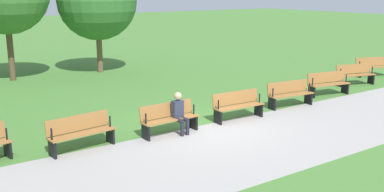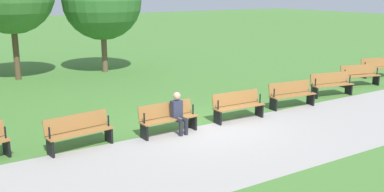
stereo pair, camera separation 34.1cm
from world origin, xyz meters
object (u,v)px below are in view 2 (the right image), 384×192
Objects in this scene: bench_3 at (291,94)px; tree_1 at (102,1)px; bench_4 at (238,105)px; bench_6 at (79,131)px; bench_2 at (331,84)px; bench_0 at (379,67)px; person_seated at (178,112)px; bench_1 at (360,75)px; bench_5 at (168,118)px.

tree_1 is at bearing -67.72° from bench_3.
bench_4 is 5.11m from bench_6.
bench_2 is 0.33× the size of tree_1.
bench_0 is 12.45m from person_seated.
bench_2 is (2.49, 0.58, 0.00)m from bench_1.
bench_1 and bench_3 have the same top height.
bench_2 is at bearing -164.77° from bench_3.
bench_5 is at bearing -28.41° from person_seated.
bench_4 is 10.70m from tree_1.
person_seated reaches higher than bench_0.
bench_0 is 7.65m from bench_3.
bench_1 is 12.40m from tree_1.
bench_3 is (5.01, 0.96, 0.00)m from bench_1.
bench_4 is at bearing 10.89° from bench_3.
bench_6 is (2.55, -0.19, 0.00)m from bench_5.
person_seated is (-2.82, 0.33, 0.16)m from bench_6.
bench_2 is 1.02× the size of bench_4.
person_seated is (2.29, 0.13, 0.16)m from bench_4.
bench_2 is 1.02× the size of bench_5.
bench_4 is (2.55, 0.19, 0.00)m from bench_3.
bench_1 is at bearing 177.80° from bench_6.
bench_1 is 9.93m from person_seated.
tree_1 is (7.85, -9.11, 3.03)m from bench_1.
tree_1 is (10.29, -8.34, 3.03)m from bench_0.
bench_0 is at bearing -147.35° from bench_1.
bench_1 is 1.03× the size of bench_5.
bench_1 is at bearing -169.13° from bench_4.
bench_5 is at bearing 28.32° from bench_0.
bench_2 is at bearing -177.84° from bench_5.
bench_5 is (12.55, 1.92, 0.00)m from bench_0.
bench_1 is 1.01× the size of bench_3.
bench_3 and bench_6 have the same top height.
bench_6 is at bearing 6.54° from bench_3.
person_seated is 10.96m from tree_1.
bench_0 is 1.01× the size of bench_3.
person_seated is 0.22× the size of tree_1.
person_seated reaches higher than bench_6.
bench_4 is 0.99× the size of bench_6.
bench_3 is at bearing 32.67° from bench_0.
bench_5 is 0.99× the size of bench_6.
bench_6 is at bearing -6.53° from bench_5.
bench_3 is 1.01× the size of bench_5.
bench_1 is 10.18m from bench_5.
bench_3 is 0.33× the size of tree_1.
bench_3 is 1.01× the size of bench_4.
bench_2 is at bearing 28.31° from bench_1.
bench_0 is 1.02× the size of bench_4.
tree_1 reaches higher than bench_4.
bench_4 is 2.55m from bench_5.
bench_5 is at bearing 8.72° from bench_3.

